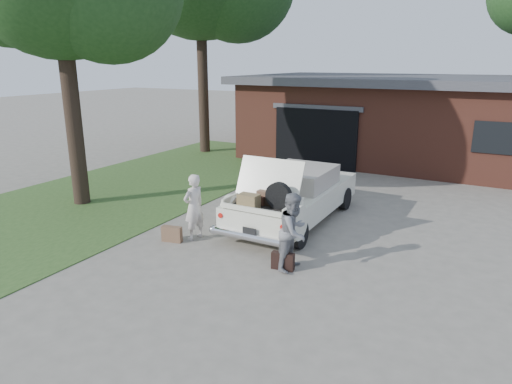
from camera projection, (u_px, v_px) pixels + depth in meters
The scene contains 8 objects.
ground at pixel (243, 247), 9.90m from camera, with size 90.00×90.00×0.00m, color gray.
grass_strip at pixel (144, 184), 14.97m from camera, with size 6.00×16.00×0.02m, color #2D4C1E.
house at pixel (404, 117), 18.66m from camera, with size 12.80×7.80×3.30m.
sedan at pixel (294, 195), 11.32m from camera, with size 1.85×4.65×1.84m.
woman_left at pixel (194, 207), 10.20m from camera, with size 0.55×0.36×1.50m, color beige.
woman_right at pixel (294, 232), 8.70m from camera, with size 0.74×0.58×1.52m, color gray.
suitcase_left at pixel (172, 234), 10.17m from camera, with size 0.46×0.15×0.36m, color brown.
suitcase_right at pixel (283, 261), 8.82m from camera, with size 0.44×0.14×0.34m, color black.
Camera 1 is at (4.66, -7.92, 3.91)m, focal length 32.00 mm.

